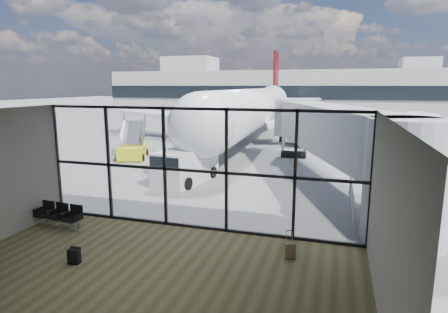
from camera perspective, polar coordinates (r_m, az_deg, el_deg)
The scene contains 21 objects.
ground at distance 52.85m, azimuth 11.58°, elevation 4.86°, with size 220.00×220.00×0.00m, color slate.
lounge_shell at distance 9.36m, azimuth -15.29°, elevation -5.72°, with size 12.02×8.01×4.51m.
glass_curtain_wall at distance 13.62m, azimuth -4.47°, elevation -1.98°, with size 12.10×0.12×4.50m.
jet_bridge at distance 19.59m, azimuth 16.89°, elevation 3.02°, with size 8.00×16.50×4.33m.
apron_railing at distance 16.51m, azimuth 18.88°, elevation -5.74°, with size 0.06×5.46×1.11m.
far_terminal at distance 74.54m, azimuth 12.90°, elevation 9.71°, with size 80.00×12.20×11.00m.
tree_0 at distance 98.00m, azimuth -13.90°, elevation 10.10°, with size 4.95×4.95×7.12m.
tree_1 at distance 95.08m, azimuth -10.76°, elevation 10.59°, with size 5.61×5.61×8.07m.
tree_2 at distance 92.47m, azimuth -7.41°, elevation 11.07°, with size 6.27×6.27×9.03m.
tree_3 at distance 90.18m, azimuth -3.85°, elevation 10.36°, with size 4.95×4.95×7.12m.
tree_4 at distance 88.24m, azimuth -0.15°, elevation 10.78°, with size 5.61×5.61×8.07m.
tree_5 at distance 86.67m, azimuth 3.72°, elevation 11.17°, with size 6.27×6.27×9.03m.
seating_row at distance 15.56m, azimuth -23.72°, elevation -7.98°, with size 1.98×0.69×0.88m.
backpack at distance 12.37m, azimuth -21.90°, elevation -13.91°, with size 0.34×0.32×0.50m.
suitcase at distance 12.00m, azimuth 9.97°, elevation -13.92°, with size 0.37×0.32×0.88m.
airliner at distance 36.90m, azimuth 4.67°, elevation 7.24°, with size 32.94×38.14×9.82m.
service_van at distance 20.60m, azimuth -5.94°, elevation -1.33°, with size 2.58×4.47×1.84m.
belt_loader at distance 33.62m, azimuth -4.48°, elevation 2.93°, with size 2.26×4.56×2.01m.
mobile_stairs at distance 28.22m, azimuth -13.75°, elevation 1.03°, with size 2.91×4.03×2.58m.
traffic_cone_a at distance 27.98m, azimuth -1.84°, elevation 0.61°, with size 0.46×0.46×0.66m.
traffic_cone_c at distance 25.03m, azimuth 10.92°, elevation -0.88°, with size 0.41×0.41×0.58m.
Camera 1 is at (4.86, -12.36, 5.25)m, focal length 30.00 mm.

